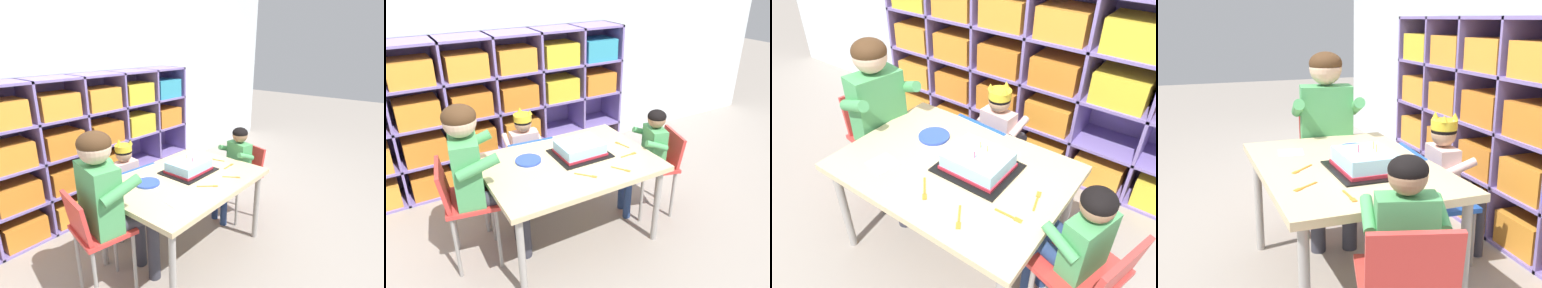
# 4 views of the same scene
# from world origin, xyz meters

# --- Properties ---
(ground) EXTENTS (16.00, 16.00, 0.00)m
(ground) POSITION_xyz_m (0.00, 0.00, 0.00)
(ground) COLOR gray
(classroom_back_wall) EXTENTS (6.66, 0.10, 2.77)m
(classroom_back_wall) POSITION_xyz_m (0.00, 1.33, 1.38)
(classroom_back_wall) COLOR silver
(classroom_back_wall) RESTS_ON ground
(storage_cubby_shelf) EXTENTS (2.51, 0.34, 1.29)m
(storage_cubby_shelf) POSITION_xyz_m (-0.20, 1.10, 0.62)
(storage_cubby_shelf) COLOR #7F6BB2
(storage_cubby_shelf) RESTS_ON ground
(activity_table) EXTENTS (1.12, 0.80, 0.61)m
(activity_table) POSITION_xyz_m (0.00, 0.00, 0.56)
(activity_table) COLOR #D1B789
(activity_table) RESTS_ON ground
(classroom_chair_blue) EXTENTS (0.40, 0.36, 0.62)m
(classroom_chair_blue) POSITION_xyz_m (-0.09, 0.51, 0.36)
(classroom_chair_blue) COLOR #1E4CA8
(classroom_chair_blue) RESTS_ON ground
(child_with_crown) EXTENTS (0.31, 0.31, 0.81)m
(child_with_crown) POSITION_xyz_m (-0.09, 0.62, 0.50)
(child_with_crown) COLOR beige
(child_with_crown) RESTS_ON ground
(classroom_chair_adult_side) EXTENTS (0.39, 0.38, 0.74)m
(classroom_chair_adult_side) POSITION_xyz_m (-0.69, 0.11, 0.47)
(classroom_chair_adult_side) COLOR red
(classroom_chair_adult_side) RESTS_ON ground
(adult_helper_seated) EXTENTS (0.46, 0.44, 1.10)m
(adult_helper_seated) POSITION_xyz_m (-0.58, 0.09, 0.69)
(adult_helper_seated) COLOR #4C9E5B
(adult_helper_seated) RESTS_ON ground
(classroom_chair_guest_side) EXTENTS (0.41, 0.41, 0.66)m
(classroom_chair_guest_side) POSITION_xyz_m (0.75, -0.05, 0.42)
(classroom_chair_guest_side) COLOR red
(classroom_chair_guest_side) RESTS_ON ground
(guest_at_table_side) EXTENTS (0.33, 0.33, 0.86)m
(guest_at_table_side) POSITION_xyz_m (0.65, -0.02, 0.55)
(guest_at_table_side) COLOR #4C9E5B
(guest_at_table_side) RESTS_ON ground
(birthday_cake_on_tray) EXTENTS (0.37, 0.32, 0.12)m
(birthday_cake_on_tray) POSITION_xyz_m (0.11, 0.05, 0.65)
(birthday_cake_on_tray) COLOR black
(birthday_cake_on_tray) RESTS_ON activity_table
(paper_plate_stack) EXTENTS (0.17, 0.17, 0.01)m
(paper_plate_stack) POSITION_xyz_m (-0.24, 0.13, 0.62)
(paper_plate_stack) COLOR blue
(paper_plate_stack) RESTS_ON activity_table
(paper_napkin_square) EXTENTS (0.15, 0.15, 0.00)m
(paper_napkin_square) POSITION_xyz_m (-0.29, -0.20, 0.62)
(paper_napkin_square) COLOR white
(paper_napkin_square) RESTS_ON activity_table
(fork_at_table_front_edge) EXTENTS (0.13, 0.02, 0.00)m
(fork_at_table_front_edge) POSITION_xyz_m (0.40, -0.13, 0.62)
(fork_at_table_front_edge) COLOR orange
(fork_at_table_front_edge) RESTS_ON activity_table
(fork_by_napkin) EXTENTS (0.08, 0.12, 0.00)m
(fork_by_napkin) POSITION_xyz_m (0.24, -0.27, 0.62)
(fork_by_napkin) COLOR orange
(fork_by_napkin) RESTS_ON activity_table
(fork_near_cake_tray) EXTENTS (0.11, 0.12, 0.00)m
(fork_near_cake_tray) POSITION_xyz_m (0.01, -0.22, 0.62)
(fork_near_cake_tray) COLOR orange
(fork_near_cake_tray) RESTS_ON activity_table
(fork_scattered_mid_table) EXTENTS (0.05, 0.12, 0.00)m
(fork_scattered_mid_table) POSITION_xyz_m (0.45, 0.03, 0.62)
(fork_scattered_mid_table) COLOR orange
(fork_scattered_mid_table) RESTS_ON activity_table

